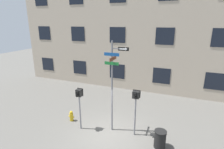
{
  "coord_description": "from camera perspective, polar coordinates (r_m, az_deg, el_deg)",
  "views": [
    {
      "loc": [
        3.21,
        -7.77,
        6.01
      ],
      "look_at": [
        0.01,
        0.47,
        3.36
      ],
      "focal_mm": 28.0,
      "sensor_mm": 36.0,
      "label": 1
    }
  ],
  "objects": [
    {
      "name": "trash_bin",
      "position": [
        9.52,
        15.39,
        -19.66
      ],
      "size": [
        0.61,
        0.61,
        0.92
      ],
      "color": "black",
      "rests_on": "ground_plane"
    },
    {
      "name": "ground_plane",
      "position": [
        10.34,
        -1.03,
        -18.87
      ],
      "size": [
        60.0,
        60.0,
        0.0
      ],
      "primitive_type": "plane",
      "color": "#595651"
    },
    {
      "name": "pedestrian_signal_right",
      "position": [
        9.32,
        7.74,
        -8.43
      ],
      "size": [
        0.41,
        0.4,
        2.62
      ],
      "color": "slate",
      "rests_on": "ground_plane"
    },
    {
      "name": "pedestrian_signal_left",
      "position": [
        9.99,
        -10.66,
        -7.58
      ],
      "size": [
        0.36,
        0.4,
        2.49
      ],
      "color": "slate",
      "rests_on": "ground_plane"
    },
    {
      "name": "building_facade",
      "position": [
        15.37,
        9.68,
        18.63
      ],
      "size": [
        24.0,
        0.63,
        13.18
      ],
      "color": "tan",
      "rests_on": "ground_plane"
    },
    {
      "name": "street_sign_pole",
      "position": [
        9.3,
        0.35,
        -1.91
      ],
      "size": [
        1.3,
        0.94,
        5.12
      ],
      "color": "slate",
      "rests_on": "ground_plane"
    },
    {
      "name": "fire_hydrant",
      "position": [
        11.63,
        -13.12,
        -13.06
      ],
      "size": [
        0.39,
        0.23,
        0.67
      ],
      "color": "gold",
      "rests_on": "ground_plane"
    }
  ]
}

